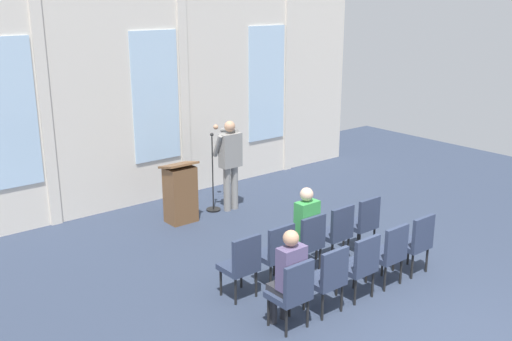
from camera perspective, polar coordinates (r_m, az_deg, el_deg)
The scene contains 17 objects.
ground_plane at distance 7.87m, azimuth 17.50°, elevation -15.32°, with size 17.72×17.72×0.00m, color #2D384C.
rear_partition at distance 11.97m, azimuth -9.65°, elevation 7.28°, with size 10.68×0.14×4.37m.
speaker at distance 11.41m, azimuth -2.52°, elevation 1.14°, with size 0.52×0.69×1.77m.
mic_stand at distance 11.58m, azimuth -4.13°, elevation -2.26°, with size 0.28×0.28×1.55m.
lectern at distance 11.01m, azimuth -7.27°, elevation -2.17°, with size 0.60×0.48×1.16m.
chair_r0_c0 at distance 8.21m, azimuth -1.38°, elevation -8.84°, with size 0.46×0.44×0.94m.
chair_r0_c1 at distance 8.57m, azimuth 1.95°, elevation -7.72°, with size 0.46×0.44×0.94m.
chair_r0_c2 at distance 8.96m, azimuth 4.99°, elevation -6.66°, with size 0.46×0.44×0.94m.
audience_r0_c2 at distance 8.93m, azimuth 4.66°, elevation -5.27°, with size 0.36×0.39×1.34m.
chair_r0_c3 at distance 9.38m, azimuth 7.75°, elevation -5.68°, with size 0.46×0.44×0.94m.
chair_r0_c4 at distance 9.81m, azimuth 10.27°, elevation -4.77°, with size 0.46×0.44×0.94m.
chair_r1_c0 at distance 7.51m, azimuth 3.53°, elevation -11.44°, with size 0.46×0.44×0.94m.
audience_r1_c0 at distance 7.47m, azimuth 3.13°, elevation -9.86°, with size 0.36×0.39×1.32m.
chair_r1_c1 at distance 7.90m, azimuth 6.92°, elevation -10.04°, with size 0.46×0.44×0.94m.
chair_r1_c2 at distance 8.32m, azimuth 9.96°, elevation -8.75°, with size 0.46×0.44×0.94m.
chair_r1_c3 at distance 8.77m, azimuth 12.68°, elevation -7.57°, with size 0.46×0.44×0.94m.
chair_r1_c4 at distance 9.23m, azimuth 15.11°, elevation -6.49°, with size 0.46×0.44×0.94m.
Camera 1 is at (-5.77, -3.49, 4.04)m, focal length 41.68 mm.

